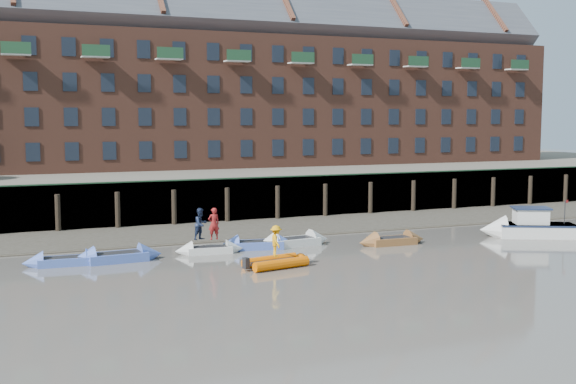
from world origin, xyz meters
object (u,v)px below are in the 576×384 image
rowboat_6 (392,241)px  person_rower_b (201,224)px  rib_tender (278,262)px  rowboat_5 (293,242)px  rowboat_1 (65,261)px  person_rower_a (214,224)px  rowboat_3 (209,250)px  motor_launch (521,227)px  rowboat_2 (117,257)px  person_rib_crew (276,241)px  rowboat_4 (257,245)px

rowboat_6 → person_rower_b: 11.84m
rowboat_6 → rib_tender: size_ratio=1.25×
rowboat_5 → rib_tender: rowboat_5 is taller
rowboat_1 → rowboat_5: size_ratio=0.87×
person_rower_a → rowboat_3: bearing=2.9°
rowboat_5 → person_rower_b: person_rower_b is taller
motor_launch → person_rower_a: person_rower_a is taller
rowboat_1 → rowboat_2: (2.73, -0.10, 0.03)m
person_rower_a → person_rower_b: size_ratio=1.00×
rowboat_5 → person_rib_crew: bearing=-127.6°
rowboat_1 → person_rower_a: (8.30, 0.39, 1.48)m
rowboat_3 → person_rower_a: person_rower_a is taller
person_rower_b → rowboat_3: bearing=-59.3°
rowboat_3 → person_rib_crew: 5.61m
rowboat_4 → person_rower_a: bearing=-163.6°
rowboat_3 → rowboat_4: rowboat_4 is taller
rowboat_6 → rowboat_3: bearing=173.3°
person_rower_b → person_rib_crew: size_ratio=1.13×
rowboat_4 → rib_tender: rowboat_4 is taller
rowboat_1 → motor_launch: 28.53m
rowboat_1 → rowboat_5: bearing=6.0°
person_rower_b → motor_launch: bearing=-36.7°
rowboat_5 → person_rower_b: size_ratio=2.73×
person_rower_b → person_rib_crew: person_rower_b is taller
motor_launch → person_rib_crew: (-18.27, -2.88, 0.75)m
rib_tender → person_rower_b: (-2.72, 5.22, 1.43)m
rowboat_2 → rowboat_3: (5.28, 0.45, -0.05)m
rowboat_3 → rowboat_6: (11.21, -1.45, 0.03)m
rowboat_3 → motor_launch: 20.57m
motor_launch → person_rower_a: (-20.16, 2.19, 1.06)m
rowboat_2 → person_rower_b: (4.86, 0.68, 1.45)m
rowboat_3 → person_rower_b: bearing=156.8°
rowboat_3 → rib_tender: bearing=-59.4°
rowboat_3 → rowboat_4: 3.08m
rowboat_4 → rowboat_6: size_ratio=1.06×
rowboat_2 → rib_tender: rowboat_2 is taller
rowboat_5 → rowboat_6: 6.09m
rowboat_6 → person_rib_crew: bearing=-157.7°
rowboat_3 → rowboat_5: rowboat_5 is taller
rowboat_6 → motor_launch: motor_launch is taller
rowboat_2 → rowboat_3: bearing=0.6°
rowboat_6 → person_rower_a: 11.11m
rowboat_2 → rowboat_6: (16.49, -1.00, -0.02)m
person_rower_a → rowboat_2: bearing=0.4°
rowboat_6 → motor_launch: size_ratio=0.71×
rowboat_2 → rib_tender: (7.58, -4.54, 0.01)m
motor_launch → rowboat_1: bearing=22.4°
person_rower_a → rib_tender: bearing=107.1°
rowboat_1 → rowboat_5: rowboat_5 is taller
person_rower_a → rowboat_4: bearing=-178.7°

